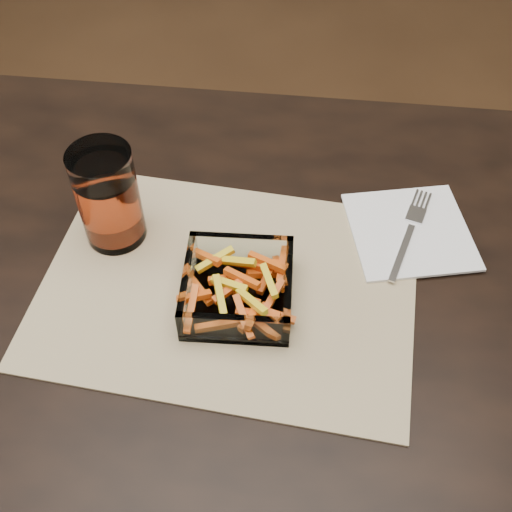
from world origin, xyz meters
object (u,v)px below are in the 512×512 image
Objects in this scene: dining_table at (230,365)px; glass_bowl at (238,290)px; tumbler at (109,199)px; fork at (410,231)px.

dining_table is 12.18× the size of glass_bowl.
fork is (0.38, 0.04, -0.06)m from tumbler.
tumbler reaches higher than dining_table.
dining_table is 11.83× the size of tumbler.
tumbler reaches higher than fork.
tumbler is (-0.17, 0.09, 0.04)m from glass_bowl.
tumbler is at bearing 142.35° from dining_table.
dining_table is at bearing -125.29° from fork.
glass_bowl reaches higher than fork.
glass_bowl is at bearing -27.11° from tumbler.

